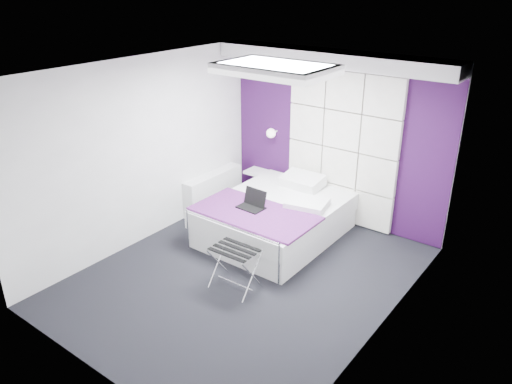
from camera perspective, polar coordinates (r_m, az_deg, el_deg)
floor at (r=6.51m, az=-1.20°, el=-9.52°), size 4.40×4.40×0.00m
ceiling at (r=5.53m, az=-1.43°, el=13.65°), size 4.40×4.40×0.00m
wall_back at (r=7.64m, az=9.00°, el=6.16°), size 3.60×0.00×3.60m
wall_left at (r=7.08m, az=-12.87°, el=4.44°), size 0.00×4.40×4.40m
wall_right at (r=5.08m, az=14.89°, el=-3.61°), size 0.00×4.40×4.40m
accent_wall at (r=7.63m, az=8.96°, el=6.14°), size 3.58×0.02×2.58m
soffit at (r=7.16m, az=8.63°, el=14.88°), size 3.58×0.50×0.20m
headboard at (r=7.57m, az=9.72°, el=4.89°), size 1.80×0.08×2.30m
skylight at (r=6.01m, az=2.22°, el=13.97°), size 1.36×0.86×0.12m
wall_lamp at (r=8.07m, az=1.90°, el=6.79°), size 0.15×0.15×0.15m
radiator at (r=8.21m, az=-4.91°, el=0.16°), size 0.22×1.20×0.60m
bed at (r=7.29m, az=2.27°, el=-2.87°), size 1.70×2.05×0.72m
nightstand at (r=8.43m, az=0.22°, el=2.28°), size 0.40×0.31×0.04m
luggage_rack at (r=6.15m, az=-2.43°, el=-8.72°), size 0.55×0.40×0.54m
laptop at (r=6.93m, az=-0.34°, el=-1.27°), size 0.36×0.26×0.26m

